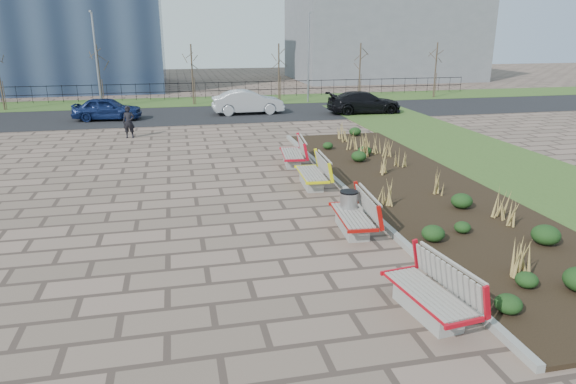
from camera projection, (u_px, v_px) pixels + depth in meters
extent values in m
plane|color=#775F52|center=(249.00, 280.00, 10.76)|extent=(120.00, 120.00, 0.00)
cube|color=black|center=(417.00, 189.00, 16.68)|extent=(4.50, 18.00, 0.10)
cube|color=gray|center=(349.00, 193.00, 16.19)|extent=(0.16, 18.00, 0.15)
cube|color=#33511E|center=(545.00, 181.00, 17.66)|extent=(5.00, 38.00, 0.04)
cube|color=#33511E|center=(193.00, 102.00, 36.81)|extent=(80.00, 5.00, 0.04)
cube|color=black|center=(197.00, 115.00, 31.23)|extent=(80.00, 7.00, 0.02)
cylinder|color=#B2B2B7|center=(348.00, 208.00, 13.72)|extent=(0.47, 0.47, 0.90)
imported|color=black|center=(129.00, 122.00, 24.50)|extent=(0.59, 0.41, 1.53)
imported|color=#111F4D|center=(107.00, 109.00, 29.25)|extent=(3.92, 1.88, 1.29)
imported|color=#A9ABB0|center=(248.00, 102.00, 31.39)|extent=(4.36, 1.62, 1.42)
imported|color=black|center=(364.00, 102.00, 31.60)|extent=(4.62, 1.96, 1.33)
cube|color=slate|center=(383.00, 29.00, 52.40)|extent=(18.00, 12.00, 10.00)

